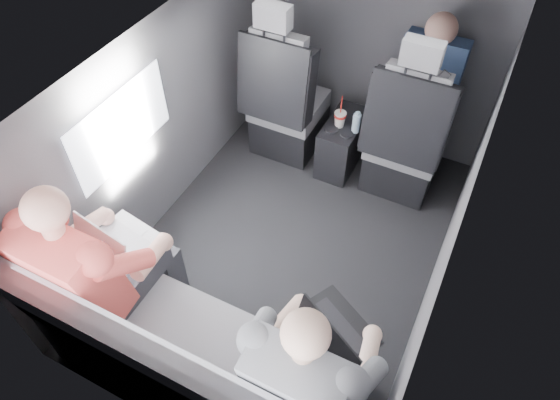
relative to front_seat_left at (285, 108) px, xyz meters
The scene contains 19 objects.
floor 1.03m from the front_seat_left, 61.81° to the right, with size 2.60×2.60×0.00m, color black.
ceiling 1.34m from the front_seat_left, 61.81° to the right, with size 2.60×2.60×0.00m, color #B2B2AD.
panel_left 0.99m from the front_seat_left, 118.19° to the right, with size 0.02×2.60×1.35m, color #56565B.
panel_right 1.61m from the front_seat_left, 31.88° to the right, with size 0.02×2.60×1.35m, color #56565B.
panel_front 0.70m from the front_seat_left, 45.65° to the left, with size 1.80×0.02×1.35m, color #56565B.
panel_back 2.20m from the front_seat_left, 78.12° to the right, with size 1.80×0.02×1.35m, color #56565B.
side_window 1.32m from the front_seat_left, 110.67° to the right, with size 0.02×0.75×0.42m, color white.
seatbelt 1.00m from the front_seat_left, 10.68° to the right, with size 0.05×0.01×0.65m, color black.
front_seat_left is the anchor object (origin of this frame).
front_seat_right 0.90m from the front_seat_left, ahead, with size 0.52×0.58×1.26m.
center_console 0.49m from the front_seat_left, ahead, with size 0.24×0.48×0.41m.
rear_bench 1.96m from the front_seat_left, 76.69° to the right, with size 1.60×0.57×0.92m.
soda_cup 0.43m from the front_seat_left, ahead, with size 0.08×0.08×0.25m.
water_bottle 0.56m from the front_seat_left, ahead, with size 0.06×0.06×0.16m.
laptop_white 1.67m from the front_seat_left, 94.34° to the right, with size 0.39×0.38×0.26m.
laptop_black 1.93m from the front_seat_left, 57.70° to the right, with size 0.44×0.48×0.26m.
passenger_rear_left 1.83m from the front_seat_left, 93.50° to the right, with size 0.53×0.65×1.27m.
passenger_rear_right 2.08m from the front_seat_left, 60.74° to the right, with size 0.49×0.61×1.21m.
passenger_front_right 1.01m from the front_seat_left, 15.86° to the left, with size 0.39×0.39×0.79m.
Camera 1 is at (0.83, -1.80, 2.64)m, focal length 32.00 mm.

